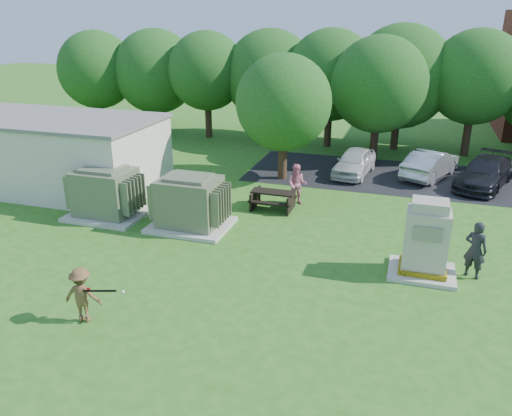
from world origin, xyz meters
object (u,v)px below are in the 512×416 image
(batter, at_px, (82,295))
(car_white, at_px, (354,162))
(transformer_left, at_px, (106,194))
(person_at_picnic, at_px, (297,184))
(transformer_right, at_px, (190,203))
(person_by_generator, at_px, (475,250))
(car_silver_a, at_px, (430,164))
(picnic_table, at_px, (273,198))
(generator_cabinet, at_px, (425,243))
(car_dark, at_px, (485,173))

(batter, height_order, car_white, batter)
(transformer_left, bearing_deg, person_at_picnic, 27.79)
(car_white, bearing_deg, transformer_right, -112.61)
(person_by_generator, distance_m, car_silver_a, 10.48)
(transformer_left, distance_m, picnic_table, 6.82)
(picnic_table, height_order, batter, batter)
(picnic_table, bearing_deg, generator_cabinet, -33.89)
(picnic_table, bearing_deg, person_by_generator, -26.56)
(generator_cabinet, bearing_deg, car_silver_a, 88.43)
(picnic_table, xyz_separation_m, person_at_picnic, (0.82, 0.87, 0.40))
(car_silver_a, bearing_deg, person_by_generator, 119.30)
(person_by_generator, bearing_deg, picnic_table, -2.60)
(transformer_right, relative_size, car_dark, 0.64)
(person_by_generator, distance_m, person_at_picnic, 8.17)
(car_dark, bearing_deg, person_by_generator, -77.63)
(person_by_generator, xyz_separation_m, person_at_picnic, (-6.72, 4.64, -0.04))
(picnic_table, xyz_separation_m, car_dark, (8.79, 5.90, 0.20))
(batter, height_order, person_by_generator, person_by_generator)
(generator_cabinet, xyz_separation_m, car_dark, (2.74, 9.97, -0.41))
(person_at_picnic, bearing_deg, transformer_right, -136.29)
(transformer_right, height_order, person_by_generator, transformer_right)
(person_by_generator, xyz_separation_m, car_silver_a, (-1.20, 10.41, -0.24))
(car_dark, bearing_deg, transformer_right, -122.54)
(transformer_right, distance_m, car_white, 10.15)
(batter, relative_size, car_dark, 0.33)
(car_white, height_order, car_dark, car_dark)
(batter, xyz_separation_m, person_at_picnic, (3.39, 10.35, 0.11))
(transformer_left, bearing_deg, batter, -61.41)
(transformer_left, height_order, car_silver_a, transformer_left)
(transformer_left, relative_size, generator_cabinet, 1.21)
(picnic_table, height_order, car_white, car_white)
(person_at_picnic, height_order, car_silver_a, person_at_picnic)
(picnic_table, xyz_separation_m, car_white, (2.65, 5.92, 0.18))
(person_at_picnic, relative_size, car_dark, 0.38)
(car_silver_a, bearing_deg, car_white, 33.75)
(transformer_left, xyz_separation_m, batter, (3.62, -6.65, -0.19))
(transformer_right, bearing_deg, person_at_picnic, 48.11)
(batter, bearing_deg, person_at_picnic, -117.10)
(generator_cabinet, xyz_separation_m, picnic_table, (-6.05, 4.07, -0.60))
(transformer_right, xyz_separation_m, batter, (-0.08, -6.65, -0.19))
(person_at_picnic, height_order, car_dark, person_at_picnic)
(transformer_left, bearing_deg, transformer_right, 0.00)
(generator_cabinet, distance_m, picnic_table, 7.32)
(transformer_right, height_order, generator_cabinet, generator_cabinet)
(transformer_right, xyz_separation_m, car_white, (5.14, 8.74, -0.30))
(transformer_left, xyz_separation_m, car_silver_a, (12.54, 9.46, -0.28))
(transformer_right, height_order, person_at_picnic, transformer_right)
(person_by_generator, bearing_deg, batter, 53.40)
(transformer_right, bearing_deg, batter, -90.65)
(picnic_table, height_order, person_by_generator, person_by_generator)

